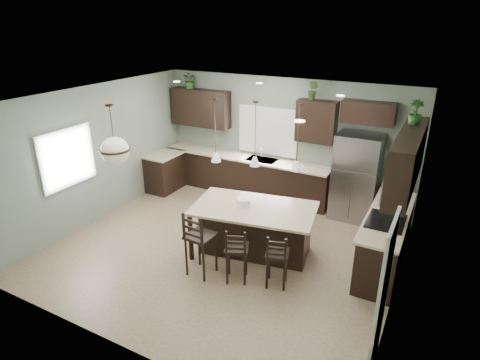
% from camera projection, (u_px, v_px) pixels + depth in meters
% --- Properties ---
extents(ground, '(6.00, 6.00, 0.00)m').
position_uv_depth(ground, '(225.00, 248.00, 7.54)').
color(ground, '#9E8466').
rests_on(ground, ground).
extents(pantry_door, '(0.04, 0.82, 2.04)m').
position_uv_depth(pantry_door, '(382.00, 300.00, 4.60)').
color(pantry_door, white).
rests_on(pantry_door, ground).
extents(window_back, '(1.35, 0.02, 1.00)m').
position_uv_depth(window_back, '(268.00, 131.00, 9.36)').
color(window_back, white).
rests_on(window_back, room_shell).
extents(window_left, '(0.02, 1.10, 1.00)m').
position_uv_depth(window_left, '(67.00, 158.00, 7.59)').
color(window_left, white).
rests_on(window_left, room_shell).
extents(left_return_cabs, '(0.60, 0.90, 0.90)m').
position_uv_depth(left_return_cabs, '(165.00, 172.00, 9.93)').
color(left_return_cabs, black).
rests_on(left_return_cabs, ground).
extents(left_return_countertop, '(0.66, 0.96, 0.04)m').
position_uv_depth(left_return_countertop, '(164.00, 154.00, 9.74)').
color(left_return_countertop, '#BDB68F').
rests_on(left_return_countertop, left_return_cabs).
extents(back_lower_cabs, '(4.20, 0.60, 0.90)m').
position_uv_depth(back_lower_cabs, '(245.00, 175.00, 9.74)').
color(back_lower_cabs, black).
rests_on(back_lower_cabs, ground).
extents(back_countertop, '(4.20, 0.66, 0.04)m').
position_uv_depth(back_countertop, '(245.00, 157.00, 9.55)').
color(back_countertop, '#BDB68F').
rests_on(back_countertop, back_lower_cabs).
extents(sink_inset, '(0.70, 0.45, 0.01)m').
position_uv_depth(sink_inset, '(262.00, 160.00, 9.35)').
color(sink_inset, gray).
rests_on(sink_inset, back_countertop).
extents(faucet, '(0.02, 0.02, 0.28)m').
position_uv_depth(faucet, '(261.00, 154.00, 9.27)').
color(faucet, silver).
rests_on(faucet, back_countertop).
extents(back_upper_left, '(1.55, 0.34, 0.90)m').
position_uv_depth(back_upper_left, '(201.00, 108.00, 9.84)').
color(back_upper_left, black).
rests_on(back_upper_left, room_shell).
extents(back_upper_right, '(0.85, 0.34, 0.90)m').
position_uv_depth(back_upper_right, '(316.00, 121.00, 8.57)').
color(back_upper_right, black).
rests_on(back_upper_right, room_shell).
extents(fridge_header, '(1.05, 0.34, 0.45)m').
position_uv_depth(fridge_header, '(368.00, 113.00, 8.00)').
color(fridge_header, black).
rests_on(fridge_header, room_shell).
extents(right_lower_cabs, '(0.60, 2.35, 0.90)m').
position_uv_depth(right_lower_cabs, '(386.00, 240.00, 6.92)').
color(right_lower_cabs, black).
rests_on(right_lower_cabs, ground).
extents(right_countertop, '(0.66, 2.35, 0.04)m').
position_uv_depth(right_countertop, '(388.00, 216.00, 6.75)').
color(right_countertop, '#BDB68F').
rests_on(right_countertop, right_lower_cabs).
extents(cooktop, '(0.58, 0.75, 0.02)m').
position_uv_depth(cooktop, '(386.00, 221.00, 6.51)').
color(cooktop, black).
rests_on(cooktop, right_countertop).
extents(wall_oven_front, '(0.01, 0.72, 0.60)m').
position_uv_depth(wall_oven_front, '(364.00, 243.00, 6.82)').
color(wall_oven_front, gray).
rests_on(wall_oven_front, right_lower_cabs).
extents(right_upper_cabs, '(0.34, 2.35, 0.90)m').
position_uv_depth(right_upper_cabs, '(408.00, 159.00, 6.29)').
color(right_upper_cabs, black).
rests_on(right_upper_cabs, room_shell).
extents(microwave, '(0.40, 0.75, 0.40)m').
position_uv_depth(microwave, '(398.00, 188.00, 6.24)').
color(microwave, gray).
rests_on(microwave, right_upper_cabs).
extents(refrigerator, '(0.90, 0.74, 1.85)m').
position_uv_depth(refrigerator, '(356.00, 177.00, 8.37)').
color(refrigerator, gray).
rests_on(refrigerator, ground).
extents(kitchen_island, '(2.31, 1.56, 0.92)m').
position_uv_depth(kitchen_island, '(254.00, 230.00, 7.21)').
color(kitchen_island, black).
rests_on(kitchen_island, ground).
extents(serving_dish, '(0.24, 0.24, 0.14)m').
position_uv_depth(serving_dish, '(243.00, 202.00, 7.06)').
color(serving_dish, white).
rests_on(serving_dish, kitchen_island).
extents(bar_stool_left, '(0.46, 0.46, 1.17)m').
position_uv_depth(bar_stool_left, '(201.00, 243.00, 6.58)').
color(bar_stool_left, black).
rests_on(bar_stool_left, ground).
extents(bar_stool_center, '(0.48, 0.48, 0.99)m').
position_uv_depth(bar_stool_center, '(237.00, 254.00, 6.44)').
color(bar_stool_center, black).
rests_on(bar_stool_center, ground).
extents(bar_stool_right, '(0.44, 0.44, 0.95)m').
position_uv_depth(bar_stool_right, '(277.00, 259.00, 6.32)').
color(bar_stool_right, black).
rests_on(bar_stool_right, ground).
extents(pendant_left, '(0.17, 0.17, 1.10)m').
position_uv_depth(pendant_left, '(215.00, 131.00, 6.73)').
color(pendant_left, white).
rests_on(pendant_left, room_shell).
extents(pendant_center, '(0.17, 0.17, 1.10)m').
position_uv_depth(pendant_center, '(255.00, 134.00, 6.53)').
color(pendant_center, white).
rests_on(pendant_center, room_shell).
extents(pendant_right, '(0.17, 0.17, 1.10)m').
position_uv_depth(pendant_right, '(298.00, 138.00, 6.33)').
color(pendant_right, silver).
rests_on(pendant_right, room_shell).
extents(chandelier, '(0.49, 0.49, 0.97)m').
position_uv_depth(chandelier, '(113.00, 135.00, 6.27)').
color(chandelier, beige).
rests_on(chandelier, room_shell).
extents(plant_back_left, '(0.47, 0.45, 0.41)m').
position_uv_depth(plant_back_left, '(190.00, 80.00, 9.67)').
color(plant_back_left, '#26481F').
rests_on(plant_back_left, back_upper_left).
extents(plant_back_right, '(0.28, 0.26, 0.41)m').
position_uv_depth(plant_back_right, '(313.00, 90.00, 8.34)').
color(plant_back_right, '#314D21').
rests_on(plant_back_right, back_upper_right).
extents(plant_right_wall, '(0.29, 0.29, 0.40)m').
position_uv_depth(plant_right_wall, '(416.00, 112.00, 6.45)').
color(plant_right_wall, '#275425').
rests_on(plant_right_wall, right_upper_cabs).
extents(room_shell, '(6.00, 6.00, 6.00)m').
position_uv_depth(room_shell, '(224.00, 163.00, 6.90)').
color(room_shell, slate).
rests_on(room_shell, ground).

